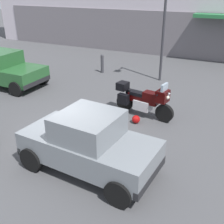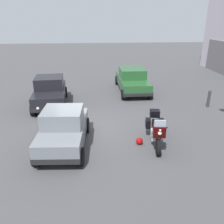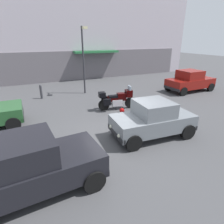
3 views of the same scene
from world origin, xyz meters
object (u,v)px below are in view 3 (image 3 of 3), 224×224
car_compact_side (153,119)px  bollard_curbside (41,91)px  car_hatchback_near (29,167)px  streetlamp_curbside (84,54)px  motorcycle (117,99)px  helmet (122,110)px  car_wagon_end (190,81)px

car_compact_side → bollard_curbside: 8.52m
car_hatchback_near → streetlamp_curbside: streetlamp_curbside is taller
motorcycle → car_compact_side: 3.60m
motorcycle → helmet: size_ratio=8.05×
bollard_curbside → streetlamp_curbside: bearing=-0.3°
car_wagon_end → car_hatchback_near: bearing=-154.1°
helmet → bollard_curbside: bearing=129.0°
motorcycle → car_wagon_end: (7.03, 1.30, 0.19)m
car_hatchback_near → car_wagon_end: size_ratio=1.01×
car_compact_side → car_wagon_end: size_ratio=0.91×
helmet → car_wagon_end: (7.01, 1.97, 0.67)m
motorcycle → streetlamp_curbside: bearing=108.3°
helmet → motorcycle: bearing=91.5°
motorcycle → streetlamp_curbside: streetlamp_curbside is taller
motorcycle → car_compact_side: car_compact_side is taller
bollard_curbside → car_hatchback_near: bearing=-97.1°
streetlamp_curbside → car_hatchback_near: bearing=-115.6°
car_compact_side → helmet: bearing=-88.1°
helmet → car_wagon_end: 7.31m
motorcycle → car_hatchback_near: bearing=-126.1°
car_compact_side → streetlamp_curbside: bearing=-81.9°
car_compact_side → bollard_curbside: car_compact_side is taller
motorcycle → car_hatchback_near: car_hatchback_near is taller
helmet → car_compact_side: car_compact_side is taller
car_hatchback_near → streetlamp_curbside: 10.10m
motorcycle → helmet: bearing=-79.2°
streetlamp_curbside → bollard_curbside: 3.94m
car_wagon_end → bollard_curbside: car_wagon_end is taller
car_hatchback_near → car_compact_side: car_hatchback_near is taller
streetlamp_curbside → helmet: bearing=-82.0°
helmet → car_hatchback_near: car_hatchback_near is taller
motorcycle → streetlamp_curbside: (-0.64, 4.05, 2.25)m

